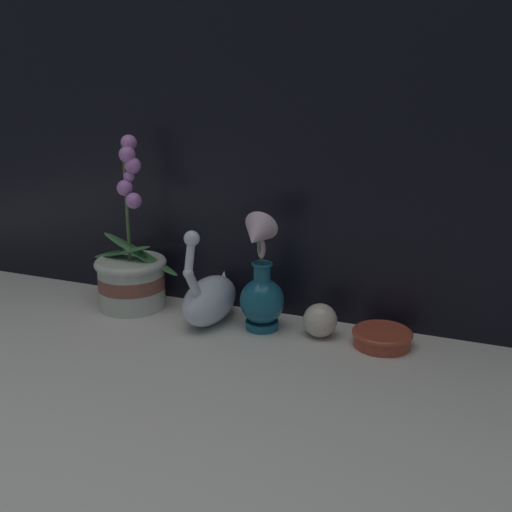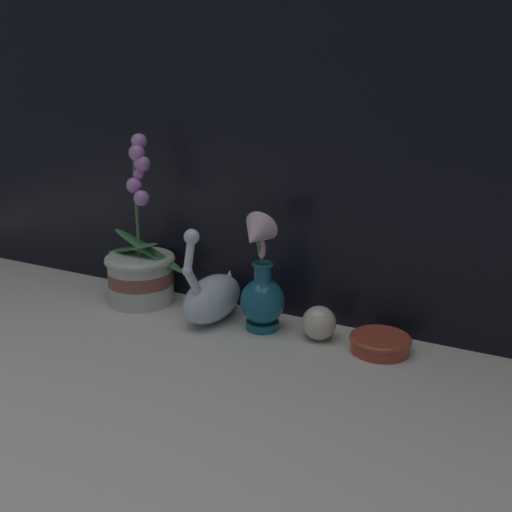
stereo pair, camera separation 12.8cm
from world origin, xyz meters
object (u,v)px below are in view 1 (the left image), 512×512
blue_vase (261,287)px  glass_sphere (320,320)px  swan_figurine (210,297)px  amber_dish (382,337)px  orchid_potted_plant (131,273)px

blue_vase → glass_sphere: blue_vase is taller
swan_figurine → blue_vase: 0.13m
blue_vase → amber_dish: size_ratio=2.14×
glass_sphere → amber_dish: 0.14m
glass_sphere → amber_dish: size_ratio=0.59×
glass_sphere → blue_vase: bearing=-174.1°
swan_figurine → blue_vase: (0.12, 0.00, 0.04)m
orchid_potted_plant → amber_dish: (0.61, 0.00, -0.07)m
swan_figurine → blue_vase: bearing=0.8°
blue_vase → glass_sphere: 0.15m
glass_sphere → swan_figurine: bearing=-176.6°
glass_sphere → amber_dish: bearing=1.6°
amber_dish → swan_figurine: bearing=-177.2°
blue_vase → glass_sphere: (0.13, 0.01, -0.06)m
blue_vase → amber_dish: (0.27, 0.02, -0.08)m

